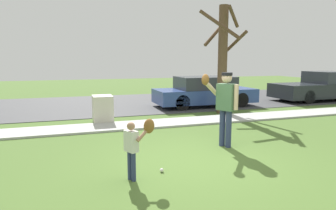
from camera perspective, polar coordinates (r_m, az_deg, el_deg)
The scene contains 10 objects.
ground_plane at distance 9.52m, azimuth -3.19°, elevation -3.95°, with size 48.00×48.00×0.00m, color #4C6B2D.
sidewalk_strip at distance 9.61m, azimuth -3.35°, elevation -3.65°, with size 36.00×1.20×0.06m, color #B2B2AD.
road_surface at distance 14.43m, azimuth -8.49°, elevation 0.34°, with size 36.00×6.80×0.02m, color #424244.
person_adult at distance 7.13m, azimuth 10.88°, elevation 0.75°, with size 0.88×0.57×1.79m.
person_child at distance 5.16m, azimuth -6.21°, elevation -6.95°, with size 0.56×0.33×1.08m.
baseball at distance 5.66m, azimuth -1.22°, elevation -12.47°, with size 0.07×0.07×0.07m, color white.
utility_cabinet at distance 10.14m, azimuth -12.48°, elevation -0.76°, with size 0.64×0.76×0.91m, color beige.
street_tree_near at distance 11.71m, azimuth 10.53°, elevation 9.24°, with size 1.84×1.88×4.13m.
parked_wagon_blue at distance 13.42m, azimuth 7.12°, elevation 2.55°, with size 4.50×1.80×1.33m.
parked_pickup_dark at distance 17.29m, azimuth 27.62°, elevation 3.03°, with size 5.20×1.95×1.48m.
Camera 1 is at (-2.41, -5.47, 2.08)m, focal length 31.60 mm.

